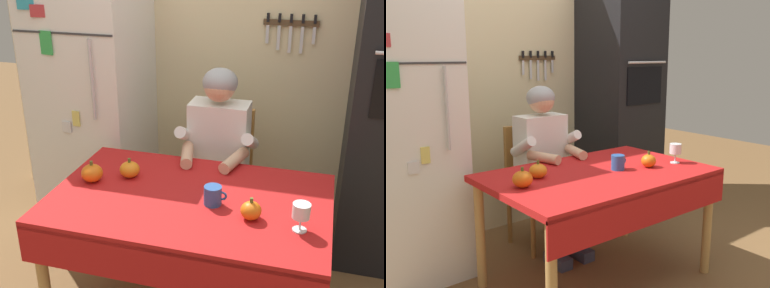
# 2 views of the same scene
# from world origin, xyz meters

# --- Properties ---
(ground_plane) EXTENTS (10.00, 10.00, 0.00)m
(ground_plane) POSITION_xyz_m (0.00, 0.00, 0.00)
(ground_plane) COLOR brown
(ground_plane) RESTS_ON ground
(back_wall_assembly) EXTENTS (3.70, 0.13, 2.60)m
(back_wall_assembly) POSITION_xyz_m (0.05, 1.35, 1.30)
(back_wall_assembly) COLOR beige
(back_wall_assembly) RESTS_ON ground
(refrigerator) EXTENTS (0.68, 0.71, 1.80)m
(refrigerator) POSITION_xyz_m (-0.95, 0.96, 0.90)
(refrigerator) COLOR white
(refrigerator) RESTS_ON ground
(wall_oven) EXTENTS (0.60, 0.64, 2.10)m
(wall_oven) POSITION_xyz_m (1.05, 1.00, 1.05)
(wall_oven) COLOR black
(wall_oven) RESTS_ON ground
(dining_table) EXTENTS (1.40, 0.90, 0.74)m
(dining_table) POSITION_xyz_m (0.00, 0.08, 0.66)
(dining_table) COLOR tan
(dining_table) RESTS_ON ground
(chair_behind_person) EXTENTS (0.40, 0.40, 0.93)m
(chair_behind_person) POSITION_xyz_m (0.00, 0.87, 0.51)
(chair_behind_person) COLOR #9E6B33
(chair_behind_person) RESTS_ON ground
(seated_person) EXTENTS (0.47, 0.55, 1.25)m
(seated_person) POSITION_xyz_m (0.00, 0.68, 0.74)
(seated_person) COLOR #38384C
(seated_person) RESTS_ON ground
(coffee_mug) EXTENTS (0.11, 0.09, 0.10)m
(coffee_mug) POSITION_xyz_m (0.13, 0.06, 0.79)
(coffee_mug) COLOR #2D569E
(coffee_mug) RESTS_ON dining_table
(wine_glass) EXTENTS (0.08, 0.08, 0.13)m
(wine_glass) POSITION_xyz_m (0.56, -0.06, 0.83)
(wine_glass) COLOR white
(wine_glass) RESTS_ON dining_table
(pumpkin_large) EXTENTS (0.11, 0.11, 0.11)m
(pumpkin_large) POSITION_xyz_m (-0.37, 0.22, 0.78)
(pumpkin_large) COLOR orange
(pumpkin_large) RESTS_ON dining_table
(pumpkin_medium) EXTENTS (0.12, 0.12, 0.12)m
(pumpkin_medium) POSITION_xyz_m (-0.55, 0.12, 0.79)
(pumpkin_medium) COLOR orange
(pumpkin_medium) RESTS_ON dining_table
(pumpkin_small) EXTENTS (0.10, 0.10, 0.11)m
(pumpkin_small) POSITION_xyz_m (0.33, -0.02, 0.78)
(pumpkin_small) COLOR orange
(pumpkin_small) RESTS_ON dining_table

